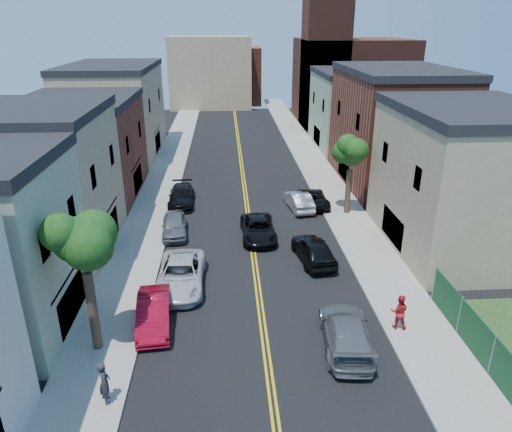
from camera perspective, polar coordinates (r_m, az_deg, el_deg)
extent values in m
cube|color=gray|center=(47.41, -11.16, 4.41)|extent=(3.20, 100.00, 0.15)
cube|color=gray|center=(47.96, 7.96, 4.83)|extent=(3.20, 100.00, 0.15)
cube|color=gray|center=(47.21, -9.05, 4.48)|extent=(0.30, 100.00, 0.15)
cube|color=gray|center=(47.64, 5.89, 4.81)|extent=(0.30, 100.00, 0.15)
cube|color=#998466|center=(33.70, -25.06, 3.20)|extent=(9.00, 10.00, 9.00)
cube|color=brown|center=(43.84, -20.14, 7.34)|extent=(9.00, 12.00, 8.00)
cube|color=#998466|center=(56.96, -16.55, 11.76)|extent=(9.00, 16.00, 9.50)
cube|color=#998466|center=(34.21, 23.75, 3.69)|extent=(9.00, 12.00, 9.00)
cube|color=brown|center=(46.50, 16.27, 9.88)|extent=(9.00, 14.00, 10.00)
cube|color=gray|center=(59.76, 11.78, 12.18)|extent=(9.00, 12.00, 8.50)
cube|color=#4C2319|center=(75.72, 11.36, 15.62)|extent=(16.00, 14.00, 12.00)
cube|color=#4C2319|center=(70.30, 8.36, 19.42)|extent=(6.00, 6.00, 22.00)
cube|color=#998466|center=(87.20, -5.50, 16.78)|extent=(14.00, 8.00, 12.00)
cube|color=brown|center=(91.27, -2.80, 16.47)|extent=(10.00, 8.00, 10.00)
cube|color=#143F1E|center=(22.46, 28.39, -17.00)|extent=(0.04, 15.00, 1.90)
cylinder|color=#322319|center=(23.26, -19.02, -10.74)|extent=(0.44, 0.44, 3.96)
sphere|color=#113D10|center=(21.30, -20.47, -0.92)|extent=(5.20, 5.20, 5.20)
sphere|color=#113D10|center=(20.44, -19.75, 1.36)|extent=(3.90, 3.90, 3.90)
sphere|color=#113D10|center=(22.11, -21.22, -1.65)|extent=(3.64, 3.64, 3.64)
cylinder|color=#322319|center=(38.15, 11.00, 2.91)|extent=(0.44, 0.44, 3.52)
sphere|color=#113D10|center=(37.10, 11.43, 8.36)|extent=(4.40, 4.40, 4.40)
sphere|color=#113D10|center=(36.71, 12.33, 9.55)|extent=(3.30, 3.30, 3.30)
sphere|color=#113D10|center=(37.51, 10.55, 7.88)|extent=(3.08, 3.08, 3.08)
imported|color=#AA0B22|center=(24.93, -12.20, -11.28)|extent=(2.04, 4.72, 1.51)
imported|color=silver|center=(27.94, -9.04, -6.98)|extent=(2.73, 5.78, 1.59)
imported|color=#5A5D62|center=(34.66, -9.79, -1.09)|extent=(2.12, 4.52, 1.50)
imported|color=black|center=(40.40, -8.98, 2.38)|extent=(2.18, 5.13, 1.47)
imported|color=slate|center=(23.41, 10.79, -13.54)|extent=(2.70, 5.57, 1.56)
imported|color=black|center=(30.65, 6.94, -4.01)|extent=(2.60, 5.07, 1.65)
imported|color=#989A9F|center=(39.04, 5.16, 1.84)|extent=(2.13, 4.58, 1.45)
imported|color=black|center=(39.97, 6.82, 2.19)|extent=(2.28, 4.87, 1.35)
imported|color=black|center=(33.67, 0.26, -1.55)|extent=(2.44, 5.12, 1.41)
imported|color=#2A2932|center=(20.81, -17.76, -18.51)|extent=(0.67, 0.81, 1.90)
imported|color=#B21B1E|center=(24.92, 16.83, -10.96)|extent=(1.06, 0.93, 1.83)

